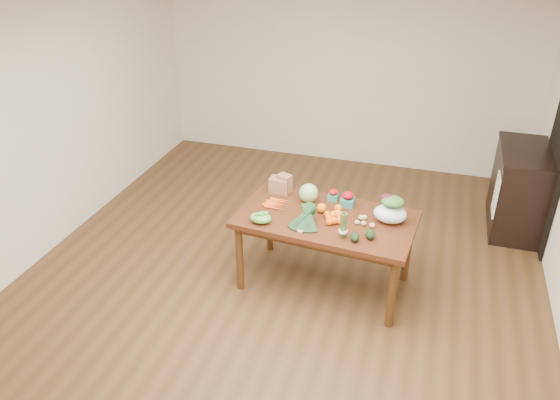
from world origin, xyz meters
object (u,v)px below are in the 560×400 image
(dining_table, at_px, (325,251))
(kale_bunch, at_px, (304,219))
(paper_bag, at_px, (280,184))
(asparagus_bundle, at_px, (343,225))
(cabbage, at_px, (309,193))
(salad_bag, at_px, (390,211))
(mandarin_cluster, at_px, (333,216))
(cabinet, at_px, (518,189))

(dining_table, relative_size, kale_bunch, 3.98)
(paper_bag, xyz_separation_m, asparagus_bundle, (0.76, -0.64, 0.03))
(paper_bag, distance_m, kale_bunch, 0.70)
(cabbage, relative_size, salad_bag, 0.62)
(kale_bunch, xyz_separation_m, salad_bag, (0.71, 0.31, 0.03))
(dining_table, bearing_deg, paper_bag, 152.85)
(dining_table, height_order, asparagus_bundle, asparagus_bundle)
(dining_table, distance_m, salad_bag, 0.75)
(dining_table, xyz_separation_m, mandarin_cluster, (0.07, -0.06, 0.43))
(paper_bag, distance_m, asparagus_bundle, 1.00)
(mandarin_cluster, bearing_deg, asparagus_bundle, -59.76)
(dining_table, relative_size, cabbage, 8.68)
(cabinet, distance_m, cabbage, 2.53)
(mandarin_cluster, relative_size, asparagus_bundle, 0.72)
(dining_table, relative_size, mandarin_cluster, 8.85)
(mandarin_cluster, xyz_separation_m, salad_bag, (0.49, 0.14, 0.06))
(dining_table, bearing_deg, mandarin_cluster, -34.70)
(dining_table, height_order, kale_bunch, kale_bunch)
(kale_bunch, bearing_deg, asparagus_bundle, -6.00)
(cabinet, distance_m, mandarin_cluster, 2.48)
(cabbage, xyz_separation_m, asparagus_bundle, (0.44, -0.53, 0.03))
(mandarin_cluster, xyz_separation_m, kale_bunch, (-0.22, -0.17, 0.03))
(dining_table, height_order, mandarin_cluster, mandarin_cluster)
(paper_bag, height_order, mandarin_cluster, paper_bag)
(asparagus_bundle, bearing_deg, paper_bag, 144.68)
(dining_table, bearing_deg, cabinet, 47.83)
(paper_bag, bearing_deg, salad_bag, -13.31)
(mandarin_cluster, bearing_deg, dining_table, 140.46)
(dining_table, distance_m, cabbage, 0.57)
(paper_bag, distance_m, mandarin_cluster, 0.74)
(mandarin_cluster, height_order, salad_bag, salad_bag)
(mandarin_cluster, distance_m, asparagus_bundle, 0.29)
(cabinet, xyz_separation_m, salad_bag, (-1.25, -1.60, 0.39))
(asparagus_bundle, bearing_deg, cabinet, 56.02)
(kale_bunch, xyz_separation_m, asparagus_bundle, (0.36, -0.07, 0.05))
(cabinet, relative_size, kale_bunch, 2.55)
(kale_bunch, distance_m, asparagus_bundle, 0.37)
(cabinet, distance_m, salad_bag, 2.07)
(cabinet, relative_size, asparagus_bundle, 4.08)
(cabinet, height_order, kale_bunch, cabinet)
(salad_bag, bearing_deg, dining_table, -171.65)
(cabinet, bearing_deg, cabbage, -144.47)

